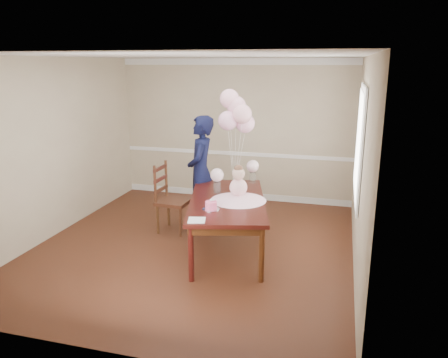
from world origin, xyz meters
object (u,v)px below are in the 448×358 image
birthday_cake (211,205)px  dining_chair_seat (174,202)px  woman (201,172)px  dining_table_top (227,201)px

birthday_cake → dining_chair_seat: (-0.92, 0.99, -0.34)m
dining_chair_seat → woman: bearing=51.9°
birthday_cake → woman: bearing=113.2°
woman → birthday_cake: bearing=15.3°
birthday_cake → woman: (-0.59, 1.37, 0.08)m
birthday_cake → woman: woman is taller
dining_table_top → dining_chair_seat: (-1.01, 0.50, -0.26)m
dining_table_top → dining_chair_seat: dining_table_top is taller
dining_table_top → dining_chair_seat: bearing=139.6°
dining_chair_seat → woman: woman is taller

